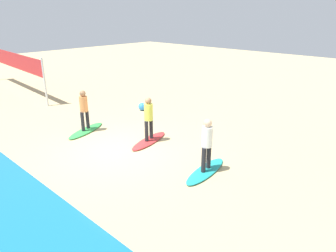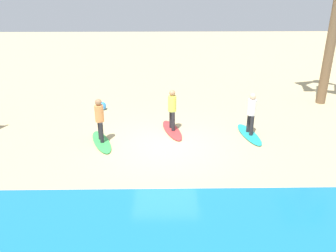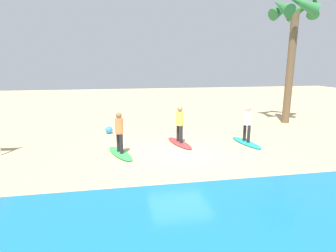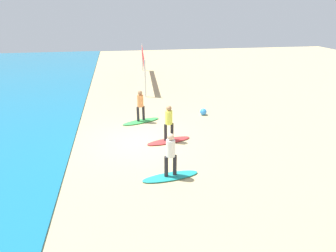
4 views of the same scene
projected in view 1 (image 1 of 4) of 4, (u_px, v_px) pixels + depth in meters
name	position (u px, v px, depth m)	size (l,w,h in m)	color
ground_plane	(118.00, 150.00, 11.31)	(60.00, 60.00, 0.00)	tan
surfboard_teal	(206.00, 171.00, 9.72)	(2.10, 0.56, 0.09)	teal
surfer_teal	(207.00, 141.00, 9.38)	(0.32, 0.46, 1.64)	#232328
surfboard_red	(149.00, 141.00, 11.99)	(2.10, 0.56, 0.09)	red
surfer_red	(149.00, 116.00, 11.65)	(0.32, 0.45, 1.64)	#232328
surfboard_green	(86.00, 130.00, 13.01)	(2.10, 0.56, 0.09)	green
surfer_green	(84.00, 107.00, 12.67)	(0.32, 0.44, 1.64)	#232328
volleyball_net	(13.00, 62.00, 19.04)	(9.08, 0.71, 2.50)	silver
beach_ball	(142.00, 107.00, 15.75)	(0.38, 0.38, 0.38)	#338CE5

